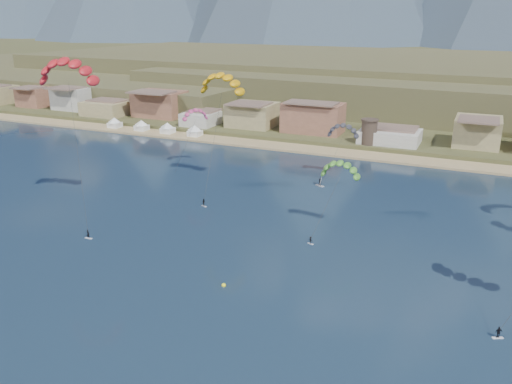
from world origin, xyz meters
TOP-DOWN VIEW (x-y plane):
  - ground at (0.00, 0.00)m, footprint 2400.00×2400.00m
  - beach at (0.00, 106.00)m, footprint 2200.00×12.00m
  - land at (0.00, 560.00)m, footprint 2200.00×900.00m
  - foothills at (22.39, 232.47)m, footprint 940.00×210.00m
  - town at (-40.00, 122.00)m, footprint 400.00×24.00m
  - watchtower at (5.00, 114.00)m, footprint 5.82×5.82m
  - beach_tents at (-76.25, 106.00)m, footprint 43.40×6.40m
  - kitesurfer_red at (-42.09, 28.34)m, footprint 18.83×15.75m
  - kitesurfer_yellow at (-20.98, 57.95)m, footprint 12.57×17.44m
  - kitesurfer_green at (14.16, 42.59)m, footprint 8.66×11.05m
  - distant_kite_pink at (-36.88, 71.39)m, footprint 7.55×7.98m
  - distant_kite_dark at (4.95, 79.41)m, footprint 9.28×6.09m
  - windsurfer at (1.94, 70.09)m, footprint 2.85×3.04m
  - buoy at (3.14, 11.53)m, footprint 0.76×0.76m

SIDE VIEW (x-z plane):
  - ground at x=0.00m, z-range 0.00..0.00m
  - land at x=0.00m, z-range -2.00..2.00m
  - buoy at x=3.14m, z-range -0.25..0.51m
  - beach at x=0.00m, z-range -0.20..0.70m
  - windsurfer at x=1.94m, z-range -0.86..3.86m
  - beach_tents at x=-76.25m, z-range 1.21..6.21m
  - watchtower at x=5.00m, z-range 2.07..10.67m
  - town at x=-40.00m, z-range 2.00..14.00m
  - foothills at x=22.39m, z-range 0.08..18.08m
  - kitesurfer_green at x=14.16m, z-range 5.53..22.58m
  - distant_kite_dark at x=4.95m, z-range 5.57..22.93m
  - distant_kite_pink at x=-36.88m, z-range 7.06..26.46m
  - kitesurfer_yellow at x=-20.98m, z-range 12.08..44.21m
  - kitesurfer_red at x=-42.09m, z-range 14.53..51.75m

